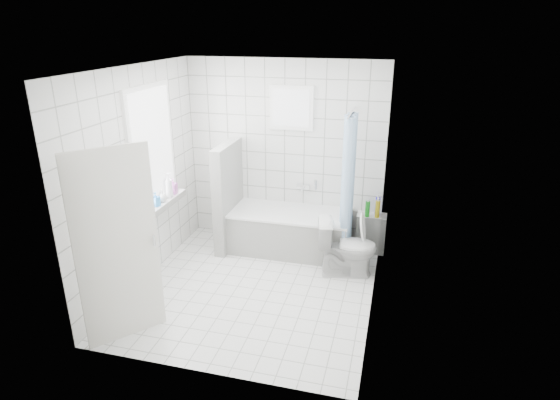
# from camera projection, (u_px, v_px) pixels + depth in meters

# --- Properties ---
(ground) EXTENTS (3.00, 3.00, 0.00)m
(ground) POSITION_uv_depth(u_px,v_px,m) (254.00, 289.00, 5.69)
(ground) COLOR white
(ground) RESTS_ON ground
(ceiling) EXTENTS (3.00, 3.00, 0.00)m
(ceiling) POSITION_uv_depth(u_px,v_px,m) (249.00, 68.00, 4.76)
(ceiling) COLOR white
(ceiling) RESTS_ON ground
(wall_back) EXTENTS (2.80, 0.02, 2.60)m
(wall_back) POSITION_uv_depth(u_px,v_px,m) (285.00, 154.00, 6.58)
(wall_back) COLOR white
(wall_back) RESTS_ON ground
(wall_front) EXTENTS (2.80, 0.02, 2.60)m
(wall_front) POSITION_uv_depth(u_px,v_px,m) (197.00, 246.00, 3.87)
(wall_front) COLOR white
(wall_front) RESTS_ON ground
(wall_left) EXTENTS (0.02, 3.00, 2.60)m
(wall_left) POSITION_uv_depth(u_px,v_px,m) (140.00, 178.00, 5.55)
(wall_left) COLOR white
(wall_left) RESTS_ON ground
(wall_right) EXTENTS (0.02, 3.00, 2.60)m
(wall_right) POSITION_uv_depth(u_px,v_px,m) (379.00, 199.00, 4.89)
(wall_right) COLOR white
(wall_right) RESTS_ON ground
(window_left) EXTENTS (0.01, 0.90, 1.40)m
(window_left) POSITION_uv_depth(u_px,v_px,m) (153.00, 148.00, 5.71)
(window_left) COLOR white
(window_left) RESTS_ON wall_left
(window_back) EXTENTS (0.50, 0.01, 0.50)m
(window_back) POSITION_uv_depth(u_px,v_px,m) (291.00, 108.00, 6.28)
(window_back) COLOR white
(window_back) RESTS_ON wall_back
(window_sill) EXTENTS (0.18, 1.02, 0.08)m
(window_sill) POSITION_uv_depth(u_px,v_px,m) (162.00, 204.00, 5.96)
(window_sill) COLOR white
(window_sill) RESTS_ON wall_left
(door) EXTENTS (0.54, 0.64, 2.00)m
(door) POSITION_uv_depth(u_px,v_px,m) (117.00, 248.00, 4.51)
(door) COLOR silver
(door) RESTS_ON ground
(bathtub) EXTENTS (1.65, 0.77, 0.58)m
(bathtub) POSITION_uv_depth(u_px,v_px,m) (291.00, 231.00, 6.56)
(bathtub) COLOR white
(bathtub) RESTS_ON ground
(partition_wall) EXTENTS (0.15, 0.85, 1.50)m
(partition_wall) POSITION_uv_depth(u_px,v_px,m) (228.00, 196.00, 6.56)
(partition_wall) COLOR white
(partition_wall) RESTS_ON ground
(tiled_ledge) EXTENTS (0.40, 0.24, 0.55)m
(tiled_ledge) POSITION_uv_depth(u_px,v_px,m) (371.00, 233.00, 6.54)
(tiled_ledge) COLOR white
(tiled_ledge) RESTS_ON ground
(toilet) EXTENTS (0.80, 0.55, 0.75)m
(toilet) POSITION_uv_depth(u_px,v_px,m) (347.00, 247.00, 5.90)
(toilet) COLOR silver
(toilet) RESTS_ON ground
(curtain_rod) EXTENTS (0.02, 0.80, 0.02)m
(curtain_rod) POSITION_uv_depth(u_px,v_px,m) (352.00, 112.00, 5.74)
(curtain_rod) COLOR silver
(curtain_rod) RESTS_ON wall_back
(shower_curtain) EXTENTS (0.14, 0.48, 1.78)m
(shower_curtain) POSITION_uv_depth(u_px,v_px,m) (347.00, 185.00, 5.95)
(shower_curtain) COLOR #4282C2
(shower_curtain) RESTS_ON curtain_rod
(tub_faucet) EXTENTS (0.18, 0.06, 0.06)m
(tub_faucet) POSITION_uv_depth(u_px,v_px,m) (303.00, 186.00, 6.64)
(tub_faucet) COLOR silver
(tub_faucet) RESTS_ON wall_back
(sill_bottles) EXTENTS (0.18, 0.82, 0.33)m
(sill_bottles) POSITION_uv_depth(u_px,v_px,m) (160.00, 193.00, 5.85)
(sill_bottles) COLOR #FF6386
(sill_bottles) RESTS_ON window_sill
(ledge_bottles) EXTENTS (0.20, 0.15, 0.26)m
(ledge_bottles) POSITION_uv_depth(u_px,v_px,m) (374.00, 208.00, 6.35)
(ledge_bottles) COLOR gold
(ledge_bottles) RESTS_ON tiled_ledge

